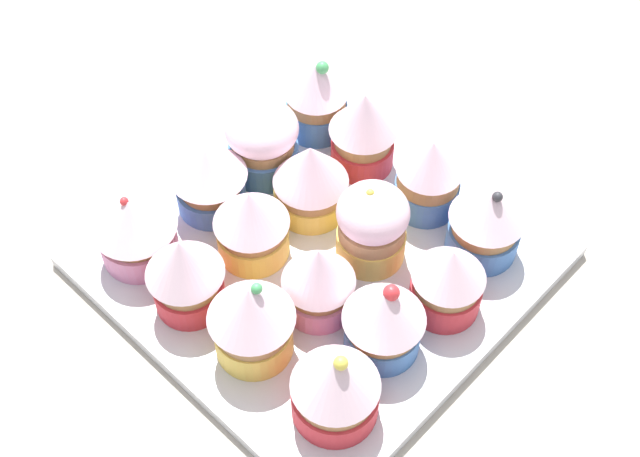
{
  "coord_description": "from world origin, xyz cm",
  "views": [
    {
      "loc": [
        27.84,
        -29.21,
        56.65
      ],
      "look_at": [
        0.0,
        0.0,
        4.2
      ],
      "focal_mm": 48.05,
      "sensor_mm": 36.0,
      "label": 1
    }
  ],
  "objects_px": {
    "cupcake_2": "(252,319)",
    "cupcake_14": "(429,175)",
    "cupcake_12": "(317,97)",
    "cupcake_15": "(486,221)",
    "cupcake_0": "(135,228)",
    "baking_tray": "(320,256)",
    "cupcake_4": "(209,177)",
    "cupcake_6": "(319,279)",
    "cupcake_3": "(335,386)",
    "cupcake_1": "(185,272)",
    "cupcake_5": "(251,223)",
    "cupcake_8": "(263,141)",
    "cupcake_11": "(448,279)",
    "cupcake_13": "(363,129)",
    "cupcake_10": "(372,225)",
    "cupcake_7": "(384,319)",
    "cupcake_9": "(311,178)"
  },
  "relations": [
    {
      "from": "cupcake_0",
      "to": "cupcake_11",
      "type": "relative_size",
      "value": 0.99
    },
    {
      "from": "cupcake_13",
      "to": "cupcake_6",
      "type": "bearing_deg",
      "value": -60.62
    },
    {
      "from": "cupcake_9",
      "to": "cupcake_15",
      "type": "relative_size",
      "value": 1.0
    },
    {
      "from": "cupcake_6",
      "to": "cupcake_7",
      "type": "bearing_deg",
      "value": 7.09
    },
    {
      "from": "cupcake_2",
      "to": "cupcake_6",
      "type": "xyz_separation_m",
      "value": [
        0.01,
        0.06,
        -0.0
      ]
    },
    {
      "from": "cupcake_1",
      "to": "cupcake_6",
      "type": "height_order",
      "value": "cupcake_1"
    },
    {
      "from": "cupcake_10",
      "to": "cupcake_12",
      "type": "relative_size",
      "value": 0.97
    },
    {
      "from": "cupcake_5",
      "to": "cupcake_9",
      "type": "distance_m",
      "value": 0.06
    },
    {
      "from": "cupcake_4",
      "to": "cupcake_5",
      "type": "relative_size",
      "value": 0.95
    },
    {
      "from": "cupcake_1",
      "to": "cupcake_3",
      "type": "height_order",
      "value": "cupcake_1"
    },
    {
      "from": "cupcake_10",
      "to": "cupcake_15",
      "type": "bearing_deg",
      "value": 46.96
    },
    {
      "from": "cupcake_3",
      "to": "cupcake_11",
      "type": "height_order",
      "value": "cupcake_3"
    },
    {
      "from": "cupcake_0",
      "to": "cupcake_2",
      "type": "bearing_deg",
      "value": 1.45
    },
    {
      "from": "cupcake_1",
      "to": "cupcake_5",
      "type": "xyz_separation_m",
      "value": [
        -0.0,
        0.07,
        -0.0
      ]
    },
    {
      "from": "cupcake_3",
      "to": "cupcake_4",
      "type": "distance_m",
      "value": 0.21
    },
    {
      "from": "cupcake_9",
      "to": "cupcake_14",
      "type": "height_order",
      "value": "cupcake_14"
    },
    {
      "from": "cupcake_6",
      "to": "cupcake_11",
      "type": "bearing_deg",
      "value": 43.93
    },
    {
      "from": "cupcake_13",
      "to": "cupcake_14",
      "type": "bearing_deg",
      "value": 1.12
    },
    {
      "from": "cupcake_0",
      "to": "cupcake_12",
      "type": "relative_size",
      "value": 0.86
    },
    {
      "from": "cupcake_13",
      "to": "cupcake_11",
      "type": "bearing_deg",
      "value": -24.69
    },
    {
      "from": "baking_tray",
      "to": "cupcake_9",
      "type": "distance_m",
      "value": 0.06
    },
    {
      "from": "cupcake_5",
      "to": "cupcake_6",
      "type": "bearing_deg",
      "value": -1.53
    },
    {
      "from": "cupcake_3",
      "to": "cupcake_9",
      "type": "distance_m",
      "value": 0.18
    },
    {
      "from": "cupcake_2",
      "to": "cupcake_8",
      "type": "xyz_separation_m",
      "value": [
        -0.12,
        0.13,
        -0.01
      ]
    },
    {
      "from": "cupcake_8",
      "to": "cupcake_15",
      "type": "xyz_separation_m",
      "value": [
        0.19,
        0.06,
        0.0
      ]
    },
    {
      "from": "cupcake_0",
      "to": "baking_tray",
      "type": "bearing_deg",
      "value": 44.5
    },
    {
      "from": "cupcake_7",
      "to": "cupcake_10",
      "type": "bearing_deg",
      "value": 137.35
    },
    {
      "from": "cupcake_6",
      "to": "cupcake_11",
      "type": "distance_m",
      "value": 0.1
    },
    {
      "from": "cupcake_6",
      "to": "cupcake_10",
      "type": "distance_m",
      "value": 0.06
    },
    {
      "from": "cupcake_5",
      "to": "cupcake_15",
      "type": "distance_m",
      "value": 0.18
    },
    {
      "from": "cupcake_1",
      "to": "cupcake_8",
      "type": "distance_m",
      "value": 0.15
    },
    {
      "from": "cupcake_13",
      "to": "cupcake_15",
      "type": "xyz_separation_m",
      "value": [
        0.13,
        -0.0,
        -0.01
      ]
    },
    {
      "from": "cupcake_12",
      "to": "cupcake_15",
      "type": "relative_size",
      "value": 1.08
    },
    {
      "from": "cupcake_10",
      "to": "cupcake_15",
      "type": "relative_size",
      "value": 1.04
    },
    {
      "from": "cupcake_4",
      "to": "cupcake_6",
      "type": "distance_m",
      "value": 0.13
    },
    {
      "from": "cupcake_3",
      "to": "cupcake_7",
      "type": "distance_m",
      "value": 0.06
    },
    {
      "from": "cupcake_9",
      "to": "cupcake_10",
      "type": "distance_m",
      "value": 0.07
    },
    {
      "from": "cupcake_11",
      "to": "cupcake_13",
      "type": "distance_m",
      "value": 0.16
    },
    {
      "from": "cupcake_3",
      "to": "cupcake_9",
      "type": "height_order",
      "value": "cupcake_3"
    },
    {
      "from": "cupcake_15",
      "to": "cupcake_5",
      "type": "bearing_deg",
      "value": -135.77
    },
    {
      "from": "cupcake_0",
      "to": "cupcake_12",
      "type": "distance_m",
      "value": 0.2
    },
    {
      "from": "cupcake_5",
      "to": "cupcake_11",
      "type": "distance_m",
      "value": 0.16
    },
    {
      "from": "cupcake_15",
      "to": "cupcake_9",
      "type": "bearing_deg",
      "value": -154.03
    },
    {
      "from": "cupcake_3",
      "to": "cupcake_14",
      "type": "height_order",
      "value": "same"
    },
    {
      "from": "cupcake_2",
      "to": "cupcake_14",
      "type": "relative_size",
      "value": 1.06
    },
    {
      "from": "baking_tray",
      "to": "cupcake_7",
      "type": "relative_size",
      "value": 4.2
    },
    {
      "from": "cupcake_4",
      "to": "cupcake_0",
      "type": "bearing_deg",
      "value": -92.72
    },
    {
      "from": "cupcake_8",
      "to": "cupcake_11",
      "type": "distance_m",
      "value": 0.2
    },
    {
      "from": "cupcake_9",
      "to": "cupcake_10",
      "type": "height_order",
      "value": "cupcake_10"
    },
    {
      "from": "cupcake_1",
      "to": "cupcake_15",
      "type": "distance_m",
      "value": 0.23
    }
  ]
}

